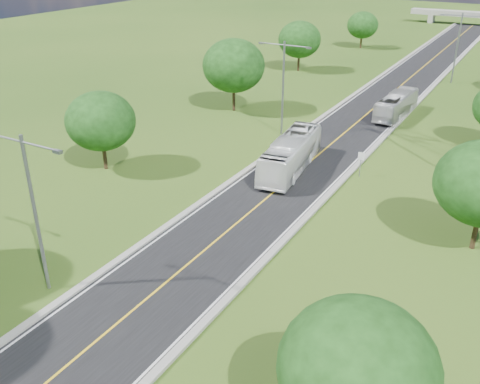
{
  "coord_description": "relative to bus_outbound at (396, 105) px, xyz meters",
  "views": [
    {
      "loc": [
        17.81,
        -5.78,
        19.64
      ],
      "look_at": [
        0.55,
        24.37,
        3.0
      ],
      "focal_mm": 40.0,
      "sensor_mm": 36.0,
      "label": 1
    }
  ],
  "objects": [
    {
      "name": "tree_lb",
      "position": [
        -19.2,
        -29.43,
        3.18
      ],
      "size": [
        6.3,
        6.3,
        7.33
      ],
      "color": "black",
      "rests_on": "ground"
    },
    {
      "name": "ground",
      "position": [
        -3.2,
        2.57,
        -1.46
      ],
      "size": [
        260.0,
        260.0,
        0.0
      ],
      "primitive_type": "plane",
      "color": "#274714",
      "rests_on": "ground"
    },
    {
      "name": "streetlight_far_right",
      "position": [
        2.8,
        20.57,
        4.48
      ],
      "size": [
        5.9,
        0.25,
        10.0
      ],
      "color": "slate",
      "rests_on": "ground"
    },
    {
      "name": "tree_le",
      "position": [
        -17.7,
        40.57,
        2.87
      ],
      "size": [
        5.88,
        5.88,
        6.84
      ],
      "color": "black",
      "rests_on": "ground"
    },
    {
      "name": "streetlight_near_left",
      "position": [
        -9.2,
        -45.43,
        4.48
      ],
      "size": [
        5.9,
        0.25,
        10.0
      ],
      "color": "slate",
      "rests_on": "ground"
    },
    {
      "name": "curb_left",
      "position": [
        -7.45,
        8.57,
        -1.35
      ],
      "size": [
        0.5,
        150.0,
        0.22
      ],
      "primitive_type": "cube",
      "color": "gray",
      "rests_on": "ground"
    },
    {
      "name": "tree_ra",
      "position": [
        10.8,
        -47.43,
        3.18
      ],
      "size": [
        6.3,
        6.3,
        7.33
      ],
      "color": "black",
      "rests_on": "ground"
    },
    {
      "name": "streetlight_mid_left",
      "position": [
        -9.2,
        -12.43,
        4.48
      ],
      "size": [
        5.9,
        0.25,
        10.0
      ],
      "color": "slate",
      "rests_on": "ground"
    },
    {
      "name": "road",
      "position": [
        -3.2,
        8.57,
        -1.43
      ],
      "size": [
        8.0,
        150.0,
        0.06
      ],
      "primitive_type": "cube",
      "color": "black",
      "rests_on": "ground"
    },
    {
      "name": "tree_lc",
      "position": [
        -18.2,
        -7.43,
        4.11
      ],
      "size": [
        7.56,
        7.56,
        8.79
      ],
      "color": "black",
      "rests_on": "ground"
    },
    {
      "name": "bus_outbound",
      "position": [
        0.0,
        0.0,
        0.0
      ],
      "size": [
        2.86,
        10.16,
        2.8
      ],
      "primitive_type": "imported",
      "rotation": [
        0.0,
        0.0,
        3.09
      ],
      "color": "silver",
      "rests_on": "road"
    },
    {
      "name": "speed_limit_sign",
      "position": [
        2.0,
        -19.44,
        0.14
      ],
      "size": [
        0.55,
        0.09,
        2.4
      ],
      "color": "slate",
      "rests_on": "ground"
    },
    {
      "name": "overpass",
      "position": [
        -3.2,
        82.57,
        0.95
      ],
      "size": [
        30.0,
        3.0,
        3.2
      ],
      "color": "gray",
      "rests_on": "ground"
    },
    {
      "name": "bus_inbound",
      "position": [
        -4.03,
        -21.27,
        0.21
      ],
      "size": [
        4.16,
        11.79,
        3.21
      ],
      "primitive_type": "imported",
      "rotation": [
        0.0,
        0.0,
        0.13
      ],
      "color": "white",
      "rests_on": "road"
    },
    {
      "name": "tree_ld",
      "position": [
        -20.2,
        16.57,
        3.49
      ],
      "size": [
        6.72,
        6.72,
        7.82
      ],
      "color": "black",
      "rests_on": "ground"
    },
    {
      "name": "curb_right",
      "position": [
        1.05,
        8.57,
        -1.35
      ],
      "size": [
        0.5,
        150.0,
        0.22
      ],
      "primitive_type": "cube",
      "color": "gray",
      "rests_on": "ground"
    }
  ]
}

